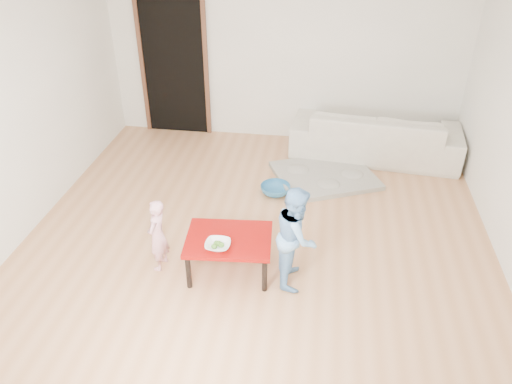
% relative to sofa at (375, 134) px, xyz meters
% --- Properties ---
extents(floor, '(5.00, 5.00, 0.01)m').
position_rel_sofa_xyz_m(floor, '(-1.34, -2.05, -0.33)').
color(floor, tan).
rests_on(floor, ground).
extents(back_wall, '(5.00, 0.02, 2.60)m').
position_rel_sofa_xyz_m(back_wall, '(-1.34, 0.45, 0.97)').
color(back_wall, white).
rests_on(back_wall, floor).
extents(left_wall, '(0.02, 5.00, 2.60)m').
position_rel_sofa_xyz_m(left_wall, '(-3.84, -2.05, 0.97)').
color(left_wall, white).
rests_on(left_wall, floor).
extents(doorway, '(1.02, 0.08, 2.11)m').
position_rel_sofa_xyz_m(doorway, '(-2.94, 0.43, 0.69)').
color(doorway, brown).
rests_on(doorway, back_wall).
extents(sofa, '(2.35, 1.10, 0.66)m').
position_rel_sofa_xyz_m(sofa, '(0.00, 0.00, 0.00)').
color(sofa, beige).
rests_on(sofa, floor).
extents(cushion, '(0.51, 0.46, 0.13)m').
position_rel_sofa_xyz_m(cushion, '(-0.36, -0.19, 0.17)').
color(cushion, orange).
rests_on(cushion, sofa).
extents(red_table, '(0.86, 0.68, 0.41)m').
position_rel_sofa_xyz_m(red_table, '(-1.53, -2.72, -0.13)').
color(red_table, maroon).
rests_on(red_table, floor).
extents(bowl, '(0.24, 0.24, 0.06)m').
position_rel_sofa_xyz_m(bowl, '(-1.60, -2.89, 0.10)').
color(bowl, white).
rests_on(bowl, red_table).
extents(broccoli, '(0.12, 0.12, 0.06)m').
position_rel_sofa_xyz_m(broccoli, '(-1.60, -2.89, 0.10)').
color(broccoli, '#2D5919').
rests_on(broccoli, red_table).
extents(child_pink, '(0.21, 0.30, 0.77)m').
position_rel_sofa_xyz_m(child_pink, '(-2.23, -2.75, 0.05)').
color(child_pink, '#DF6579').
rests_on(child_pink, floor).
extents(child_blue, '(0.39, 0.50, 1.02)m').
position_rel_sofa_xyz_m(child_blue, '(-0.88, -2.74, 0.18)').
color(child_blue, '#65A9EA').
rests_on(child_blue, floor).
extents(basin, '(0.37, 0.37, 0.12)m').
position_rel_sofa_xyz_m(basin, '(-1.25, -1.22, -0.27)').
color(basin, teal).
rests_on(basin, floor).
extents(blanket, '(1.53, 1.43, 0.06)m').
position_rel_sofa_xyz_m(blanket, '(-0.65, -0.73, -0.30)').
color(blanket, '#A09B8D').
rests_on(blanket, floor).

